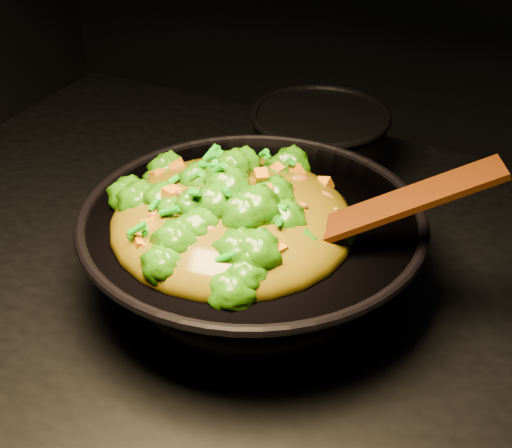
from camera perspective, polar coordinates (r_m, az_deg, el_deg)
The scene contains 4 objects.
wok at distance 0.97m, azimuth -0.27°, elevation -2.36°, with size 0.41×0.41×0.11m, color black, non-canonical shape.
stir_fry at distance 0.90m, azimuth -1.76°, elevation 2.41°, with size 0.29×0.29×0.10m, color #276807, non-canonical shape.
spatula at distance 0.87m, azimuth 8.50°, elevation 0.80°, with size 0.29×0.04×0.01m, color #3A1A06.
back_pot at distance 1.22m, azimuth 4.60°, elevation 5.66°, with size 0.20×0.20×0.12m, color black.
Camera 1 is at (0.38, -0.74, 1.53)m, focal length 55.00 mm.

